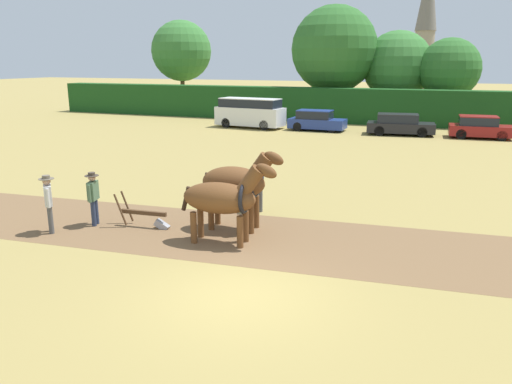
{
  "coord_description": "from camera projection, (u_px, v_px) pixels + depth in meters",
  "views": [
    {
      "loc": [
        3.99,
        -9.06,
        4.88
      ],
      "look_at": [
        -1.4,
        4.36,
        1.1
      ],
      "focal_mm": 35.0,
      "sensor_mm": 36.0,
      "label": 1
    }
  ],
  "objects": [
    {
      "name": "farmer_onlooker_left",
      "position": [
        48.0,
        199.0,
        14.48
      ],
      "size": [
        0.5,
        0.51,
        1.73
      ],
      "rotation": [
        0.0,
        0.0,
        0.77
      ],
      "color": "#4C4C4C",
      "rests_on": "ground"
    },
    {
      "name": "parked_car_left",
      "position": [
        316.0,
        121.0,
        36.39
      ],
      "size": [
        4.07,
        1.77,
        1.48
      ],
      "rotation": [
        0.0,
        0.0,
        0.0
      ],
      "color": "navy",
      "rests_on": "ground"
    },
    {
      "name": "tree_left",
      "position": [
        334.0,
        49.0,
        43.35
      ],
      "size": [
        7.46,
        7.46,
        9.67
      ],
      "color": "#4C3823",
      "rests_on": "ground"
    },
    {
      "name": "farmer_beside_team",
      "position": [
        260.0,
        182.0,
        16.62
      ],
      "size": [
        0.4,
        0.63,
        1.72
      ],
      "rotation": [
        0.0,
        0.0,
        0.45
      ],
      "color": "#4C4C4C",
      "rests_on": "ground"
    },
    {
      "name": "hedgerow",
      "position": [
        404.0,
        107.0,
        39.19
      ],
      "size": [
        64.95,
        1.89,
        2.8
      ],
      "primitive_type": "cube",
      "color": "#194719",
      "rests_on": "ground"
    },
    {
      "name": "draft_horse_lead_right",
      "position": [
        237.0,
        183.0,
        14.69
      ],
      "size": [
        2.63,
        1.2,
        2.49
      ],
      "rotation": [
        0.0,
        0.0,
        0.1
      ],
      "color": "brown",
      "rests_on": "ground"
    },
    {
      "name": "parked_van",
      "position": [
        250.0,
        113.0,
        37.82
      ],
      "size": [
        5.38,
        2.36,
        2.22
      ],
      "rotation": [
        0.0,
        0.0,
        -0.1
      ],
      "color": "silver",
      "rests_on": "ground"
    },
    {
      "name": "plowed_furrow_strip",
      "position": [
        84.0,
        221.0,
        15.79
      ],
      "size": [
        32.24,
        7.44,
        0.01
      ],
      "primitive_type": "cube",
      "rotation": [
        0.0,
        0.0,
        0.1
      ],
      "color": "brown",
      "rests_on": "ground"
    },
    {
      "name": "plow",
      "position": [
        148.0,
        217.0,
        15.11
      ],
      "size": [
        1.73,
        0.5,
        1.13
      ],
      "rotation": [
        0.0,
        0.0,
        0.1
      ],
      "color": "#4C331E",
      "rests_on": "ground"
    },
    {
      "name": "draft_horse_lead_left",
      "position": [
        223.0,
        198.0,
        13.57
      ],
      "size": [
        2.81,
        1.11,
        2.39
      ],
      "rotation": [
        0.0,
        0.0,
        0.1
      ],
      "color": "brown",
      "rests_on": "ground"
    },
    {
      "name": "church_spire",
      "position": [
        426.0,
        20.0,
        76.71
      ],
      "size": [
        3.25,
        3.25,
        21.11
      ],
      "color": "gray",
      "rests_on": "ground"
    },
    {
      "name": "farmer_at_plow",
      "position": [
        93.0,
        195.0,
        15.16
      ],
      "size": [
        0.42,
        0.62,
        1.66
      ],
      "rotation": [
        0.0,
        0.0,
        0.31
      ],
      "color": "#28334C",
      "rests_on": "ground"
    },
    {
      "name": "tree_center",
      "position": [
        449.0,
        69.0,
        40.88
      ],
      "size": [
        5.0,
        5.0,
        6.82
      ],
      "color": "brown",
      "rests_on": "ground"
    },
    {
      "name": "parked_car_center_left",
      "position": [
        400.0,
        125.0,
        34.19
      ],
      "size": [
        4.66,
        2.35,
        1.44
      ],
      "rotation": [
        0.0,
        0.0,
        0.12
      ],
      "color": "black",
      "rests_on": "ground"
    },
    {
      "name": "tree_center_left",
      "position": [
        397.0,
        66.0,
        43.2
      ],
      "size": [
        5.94,
        5.94,
        7.53
      ],
      "color": "#4C3823",
      "rests_on": "ground"
    },
    {
      "name": "parked_car_center",
      "position": [
        480.0,
        127.0,
        32.68
      ],
      "size": [
        4.01,
        2.06,
        1.46
      ],
      "rotation": [
        0.0,
        0.0,
        0.07
      ],
      "color": "maroon",
      "rests_on": "ground"
    },
    {
      "name": "ground_plane",
      "position": [
        241.0,
        294.0,
        10.8
      ],
      "size": [
        240.0,
        240.0,
        0.0
      ],
      "primitive_type": "plane",
      "color": "#998447"
    },
    {
      "name": "tree_far_left",
      "position": [
        181.0,
        51.0,
        51.35
      ],
      "size": [
        6.13,
        6.13,
        9.04
      ],
      "color": "#4C3823",
      "rests_on": "ground"
    }
  ]
}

